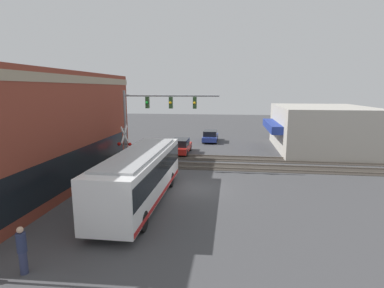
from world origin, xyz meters
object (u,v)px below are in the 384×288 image
Objects in this scene: crossing_signal at (125,144)px; pedestrian_at_crossing at (143,163)px; parked_car_red at (181,147)px; city_bus at (141,175)px; pedestrian_by_lamp at (22,250)px; parked_car_blue at (210,136)px.

crossing_signal is 2.26× the size of pedestrian_at_crossing.
parked_car_red is at bearing -12.33° from pedestrian_at_crossing.
crossing_signal is 2.13m from pedestrian_at_crossing.
city_bus reaches higher than pedestrian_at_crossing.
city_bus is 5.81× the size of pedestrian_by_lamp.
pedestrian_by_lamp is (-21.25, 2.20, 0.23)m from parked_car_red.
city_bus is 7.65m from pedestrian_by_lamp.
city_bus is at bearing 180.00° from parked_car_red.
parked_car_red is (7.59, -3.26, -1.58)m from crossing_signal.
pedestrian_at_crossing is (-0.24, -1.55, -1.44)m from crossing_signal.
crossing_signal is at bearing 4.42° from pedestrian_by_lamp.
parked_car_blue is at bearing -6.92° from city_bus.
parked_car_red is (13.97, -0.00, -1.01)m from city_bus.
crossing_signal is (6.39, 3.26, 0.57)m from city_bus.
pedestrian_by_lamp is at bearing 170.51° from parked_car_blue.
pedestrian_at_crossing is 0.92× the size of pedestrian_by_lamp.
pedestrian_at_crossing is 13.43m from pedestrian_by_lamp.
pedestrian_at_crossing is at bearing -98.86° from crossing_signal.
parked_car_blue is at bearing -21.27° from crossing_signal.
parked_car_red is at bearing -23.24° from crossing_signal.
crossing_signal is 0.83× the size of parked_car_blue.
city_bus is at bearing -164.44° from pedestrian_at_crossing.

